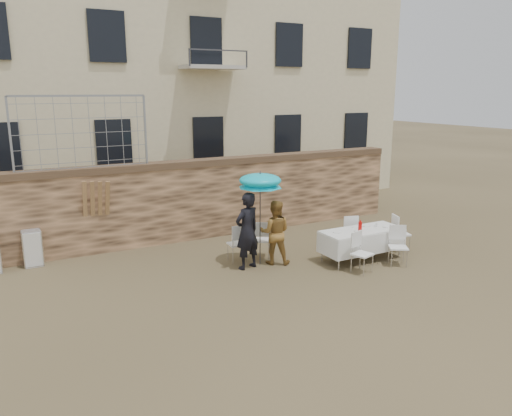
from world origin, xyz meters
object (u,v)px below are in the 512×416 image
couple_chair_right (262,239)px  soda_bottle (360,227)px  umbrella (260,183)px  woman_dress (275,232)px  couple_chair_left (237,243)px  chair_stack_right (32,246)px  table_chair_side (401,233)px  table_chair_front_left (362,253)px  banquet_table (362,231)px  table_chair_front_right (398,246)px  table_chair_back (348,232)px  man_suit (247,231)px

couple_chair_right → soda_bottle: (1.90, -1.47, 0.43)m
umbrella → couple_chair_right: size_ratio=2.21×
woman_dress → umbrella: bearing=15.2°
couple_chair_left → chair_stack_right: (-4.48, 2.13, -0.02)m
table_chair_side → table_chair_front_left: bearing=130.5°
couple_chair_right → banquet_table: bearing=179.8°
banquet_table → table_chair_front_left: (-0.60, -0.75, -0.25)m
woman_dress → table_chair_front_left: size_ratio=1.64×
table_chair_front_right → table_chair_back: 1.58m
couple_chair_right → table_chair_front_left: size_ratio=1.00×
man_suit → woman_dress: 0.76m
woman_dress → table_chair_front_left: 2.13m
soda_bottle → table_chair_back: bearing=67.2°
umbrella → couple_chair_right: umbrella is taller
umbrella → chair_stack_right: 5.73m
table_chair_front_right → chair_stack_right: size_ratio=1.04×
table_chair_back → chair_stack_right: bearing=-3.9°
chair_stack_right → soda_bottle: bearing=-27.0°
table_chair_front_right → table_chair_back: same height
couple_chair_left → table_chair_front_right: size_ratio=1.00×
table_chair_front_right → couple_chair_left: bearing=178.9°
woman_dress → table_chair_side: (3.45, -0.67, -0.31)m
table_chair_front_left → table_chair_back: bearing=45.8°
couple_chair_right → chair_stack_right: couple_chair_right is taller
couple_chair_right → banquet_table: size_ratio=0.46×
umbrella → chair_stack_right: (-4.88, 2.58, -1.55)m
couple_chair_left → umbrella: bearing=135.6°
couple_chair_left → table_chair_side: (4.20, -1.22, 0.00)m
soda_bottle → woman_dress: bearing=153.5°
woman_dress → table_chair_front_right: (2.55, -1.52, -0.31)m
woman_dress → couple_chair_right: 0.63m
man_suit → couple_chair_right: bearing=-156.9°
table_chair_front_left → chair_stack_right: bearing=130.9°
couple_chair_left → table_chair_front_right: same height
couple_chair_left → table_chair_side: size_ratio=1.00×
table_chair_back → man_suit: bearing=16.1°
woman_dress → table_chair_front_left: (1.45, -1.52, -0.31)m
woman_dress → couple_chair_right: (-0.05, 0.55, -0.31)m
table_chair_front_right → couple_chair_right: bearing=172.5°
woman_dress → chair_stack_right: size_ratio=1.71×
banquet_table → table_chair_side: 1.43m
table_chair_front_right → chair_stack_right: bearing=-177.3°
table_chair_side → chair_stack_right: (-8.68, 3.35, -0.02)m
banquet_table → soda_bottle: 0.30m
man_suit → table_chair_side: 4.28m
banquet_table → chair_stack_right: chair_stack_right is taller
soda_bottle → table_chair_side: 1.67m
couple_chair_right → soda_bottle: bearing=174.3°
umbrella → banquet_table: (2.40, -0.87, -1.28)m
banquet_table → table_chair_side: table_chair_side is taller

